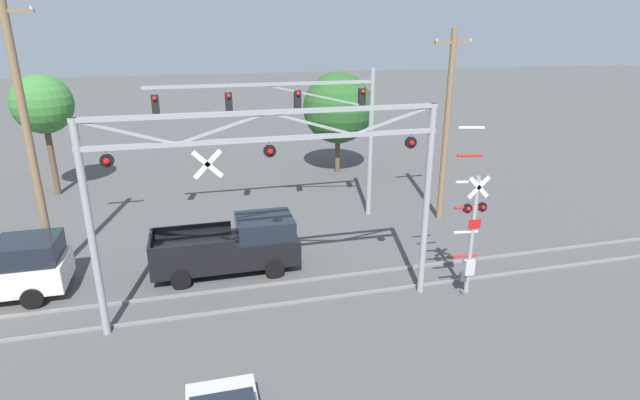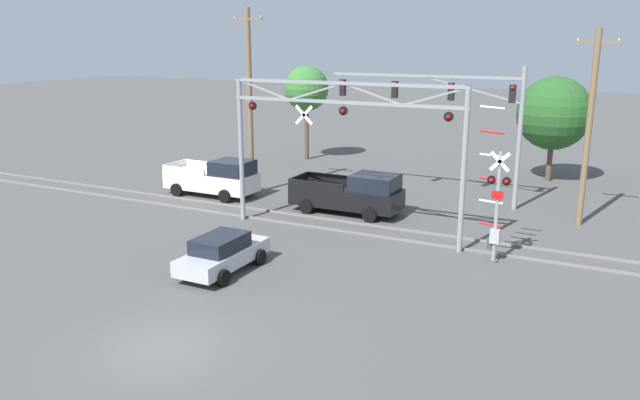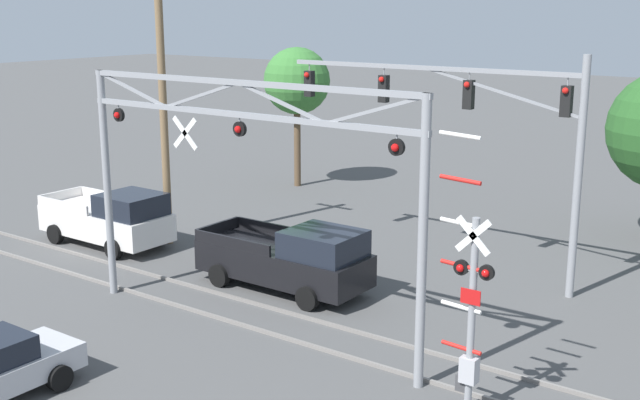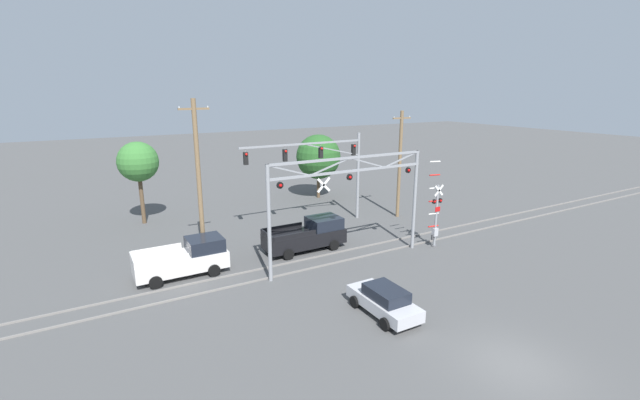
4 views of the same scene
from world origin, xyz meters
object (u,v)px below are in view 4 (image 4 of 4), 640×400
at_px(crossing_signal_mast, 436,216).
at_px(utility_pole_right, 400,163).
at_px(traffic_signal_span, 329,162).
at_px(background_tree_beyond_span, 318,157).
at_px(pickup_truck_following, 186,258).
at_px(sedan_waiting, 384,300).
at_px(background_tree_far_left_verge, 138,162).
at_px(pickup_truck_lead, 308,235).
at_px(crossing_gantry, 349,191).
at_px(utility_pole_left, 199,181).

height_order(crossing_signal_mast, utility_pole_right, utility_pole_right).
relative_size(traffic_signal_span, background_tree_beyond_span, 1.63).
bearing_deg(pickup_truck_following, sedan_waiting, -52.72).
xyz_separation_m(traffic_signal_span, background_tree_far_left_verge, (-13.13, 7.37, 0.00)).
height_order(pickup_truck_lead, sedan_waiting, pickup_truck_lead).
relative_size(traffic_signal_span, pickup_truck_lead, 1.87).
xyz_separation_m(crossing_gantry, utility_pole_left, (-7.76, 4.69, 0.55)).
bearing_deg(sedan_waiting, background_tree_far_left_verge, 110.13).
xyz_separation_m(crossing_signal_mast, pickup_truck_lead, (-7.75, 3.90, -1.20)).
relative_size(traffic_signal_span, utility_pole_right, 1.16).
distance_m(traffic_signal_span, pickup_truck_lead, 7.38).
distance_m(traffic_signal_span, sedan_waiting, 15.56).
relative_size(background_tree_beyond_span, background_tree_far_left_verge, 0.95).
bearing_deg(pickup_truck_lead, utility_pole_left, 168.62).
bearing_deg(crossing_signal_mast, crossing_gantry, 175.16).
relative_size(pickup_truck_lead, background_tree_beyond_span, 0.87).
xyz_separation_m(crossing_gantry, utility_pole_right, (9.28, 6.37, -0.03)).
bearing_deg(background_tree_far_left_verge, sedan_waiting, -69.87).
relative_size(traffic_signal_span, background_tree_far_left_verge, 1.55).
xyz_separation_m(crossing_gantry, sedan_waiting, (-2.02, -6.19, -3.90)).
distance_m(pickup_truck_lead, sedan_waiting, 9.58).
height_order(crossing_gantry, sedan_waiting, crossing_gantry).
bearing_deg(utility_pole_right, crossing_gantry, -145.53).
bearing_deg(sedan_waiting, traffic_signal_span, 69.21).
xyz_separation_m(pickup_truck_lead, background_tree_beyond_span, (7.75, 12.24, 3.11)).
bearing_deg(sedan_waiting, utility_pole_right, 48.02).
bearing_deg(background_tree_beyond_span, crossing_gantry, -113.36).
bearing_deg(utility_pole_right, crossing_signal_mast, -110.24).
relative_size(utility_pole_left, utility_pole_right, 1.13).
xyz_separation_m(pickup_truck_following, utility_pole_right, (18.48, 3.14, 3.59)).
relative_size(crossing_gantry, utility_pole_right, 1.21).
bearing_deg(crossing_signal_mast, utility_pole_left, 160.05).
relative_size(sedan_waiting, utility_pole_right, 0.45).
bearing_deg(background_tree_beyond_span, pickup_truck_lead, -122.33).
bearing_deg(crossing_gantry, utility_pole_left, 148.85).
distance_m(crossing_gantry, sedan_waiting, 7.59).
xyz_separation_m(crossing_gantry, pickup_truck_following, (-9.20, 3.23, -3.62)).
relative_size(sedan_waiting, background_tree_far_left_verge, 0.61).
relative_size(utility_pole_right, background_tree_beyond_span, 1.41).
xyz_separation_m(traffic_signal_span, sedan_waiting, (-5.31, -13.98, -4.29)).
bearing_deg(background_tree_far_left_verge, background_tree_beyond_span, 1.44).
bearing_deg(background_tree_far_left_verge, pickup_truck_following, -86.88).
distance_m(crossing_signal_mast, utility_pole_left, 15.69).
xyz_separation_m(traffic_signal_span, pickup_truck_following, (-12.48, -4.56, -4.01)).
distance_m(crossing_gantry, utility_pole_right, 11.26).
bearing_deg(crossing_signal_mast, utility_pole_right, 69.76).
height_order(sedan_waiting, background_tree_far_left_verge, background_tree_far_left_verge).
distance_m(crossing_signal_mast, sedan_waiting, 10.50).
xyz_separation_m(pickup_truck_lead, utility_pole_right, (10.31, 3.04, 3.59)).
xyz_separation_m(traffic_signal_span, utility_pole_right, (6.00, -1.41, -0.42)).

